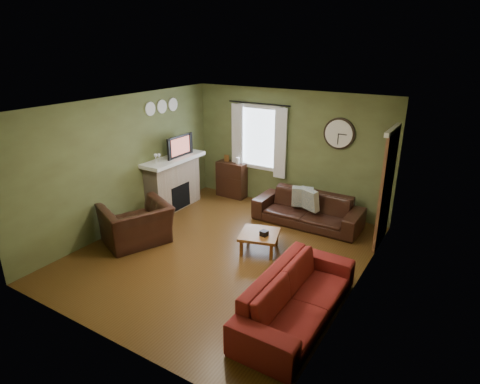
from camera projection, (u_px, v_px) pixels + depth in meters
The scene contains 31 objects.
floor at pixel (224, 253), 7.14m from camera, with size 4.60×5.20×0.00m, color #4D3013.
ceiling at pixel (221, 105), 6.22m from camera, with size 4.60×5.20×0.00m, color white.
wall_left at pixel (124, 163), 7.81m from camera, with size 0.00×5.20×2.60m, color #576235.
wall_right at pixel (360, 213), 5.56m from camera, with size 0.00×5.20×2.60m, color #576235.
wall_back at pixel (289, 150), 8.75m from camera, with size 4.60×0.00×2.60m, color #576235.
wall_front at pixel (96, 249), 4.61m from camera, with size 4.60×0.00×2.60m, color #576235.
fireplace at pixel (173, 185), 8.89m from camera, with size 0.40×1.40×1.10m, color tan.
firebox at pixel (181, 197), 8.89m from camera, with size 0.04×0.60×0.55m, color black.
mantel at pixel (173, 159), 8.67m from camera, with size 0.58×1.60×0.08m, color white.
tv at pixel (177, 148), 8.70m from camera, with size 0.60×0.08×0.35m, color black.
tv_screen at pixel (180, 146), 8.64m from camera, with size 0.02×0.62×0.36m, color #994C3F.
medallion_left at pixel (150, 109), 8.10m from camera, with size 0.28×0.28×0.03m, color white.
medallion_mid at pixel (162, 107), 8.38m from camera, with size 0.28×0.28×0.03m, color white.
medallion_right at pixel (173, 104), 8.66m from camera, with size 0.28×0.28×0.03m, color white.
window_pane at pixel (260, 138), 9.01m from camera, with size 1.00×0.02×1.30m, color silver, non-canonical shape.
curtain_rod at pixel (259, 104), 8.66m from camera, with size 0.03×0.03×1.50m, color black.
curtain_left at pixel (237, 138), 9.22m from camera, with size 0.28×0.04×1.55m, color silver.
curtain_right at pixel (280, 144), 8.68m from camera, with size 0.28×0.04×1.55m, color silver.
wall_clock at pixel (339, 134), 8.00m from camera, with size 0.64×0.06×0.64m, color white, non-canonical shape.
door at pixel (386, 190), 7.13m from camera, with size 0.05×0.90×2.10m, color brown.
bookshelf at pixel (232, 179), 9.60m from camera, with size 0.72×0.31×0.85m, color black, non-canonical shape.
book at pixel (237, 157), 9.53m from camera, with size 0.16×0.21×0.02m, color brown.
sofa_brown at pixel (308, 209), 8.18m from camera, with size 2.18×0.85×0.64m, color black.
pillow_left at pixel (309, 199), 8.07m from camera, with size 0.44×0.13×0.44m, color gray.
pillow_right at pixel (302, 197), 8.20m from camera, with size 0.43×0.13×0.43m, color gray.
sofa_red at pixel (297, 296), 5.37m from camera, with size 2.28×0.89×0.66m, color maroon.
armchair at pixel (136, 224), 7.38m from camera, with size 1.16×1.01×0.75m, color black.
coffee_table at pixel (259, 242), 7.15m from camera, with size 0.66×0.66×0.35m, color brown, non-canonical shape.
tissue_box at pixel (264, 233), 6.98m from camera, with size 0.12×0.12×0.09m, color black.
wine_glass_a at pixel (156, 159), 8.18m from camera, with size 0.07×0.07×0.21m, color white, non-canonical shape.
wine_glass_b at pixel (159, 158), 8.26m from camera, with size 0.07×0.07×0.19m, color white, non-canonical shape.
Camera 1 is at (3.54, -5.21, 3.54)m, focal length 30.00 mm.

